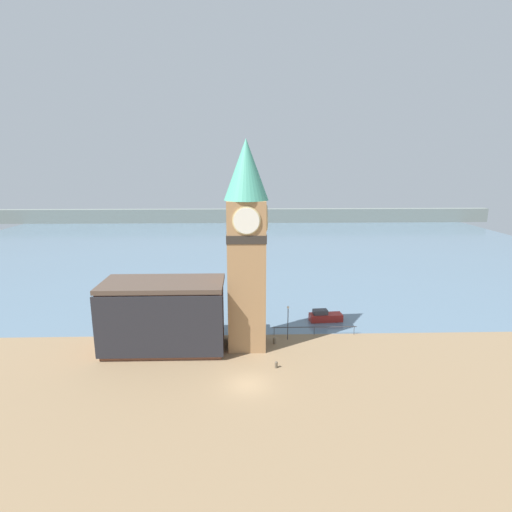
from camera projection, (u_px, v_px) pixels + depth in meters
name	position (u px, v px, depth m)	size (l,w,h in m)	color
ground_plane	(248.00, 385.00, 38.56)	(160.00, 160.00, 0.00)	#846B4C
water	(246.00, 243.00, 108.31)	(160.00, 120.00, 0.00)	slate
far_shoreline	(245.00, 216.00, 146.73)	(180.00, 3.00, 5.00)	slate
pier_railing	(314.00, 328.00, 49.62)	(10.62, 0.08, 1.09)	#333338
clock_tower	(247.00, 241.00, 44.19)	(4.83, 4.83, 23.50)	#9E754C
pier_building	(164.00, 316.00, 45.26)	(13.67, 6.67, 8.03)	brown
boat_near	(325.00, 316.00, 54.22)	(4.52, 1.99, 1.61)	maroon
mooring_bollard_near	(276.00, 364.00, 41.69)	(0.32, 0.32, 0.72)	brown
mooring_bollard_far	(274.00, 340.00, 47.28)	(0.34, 0.34, 0.80)	brown
lamp_post	(288.00, 316.00, 47.89)	(0.32, 0.32, 4.30)	#2D2D33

